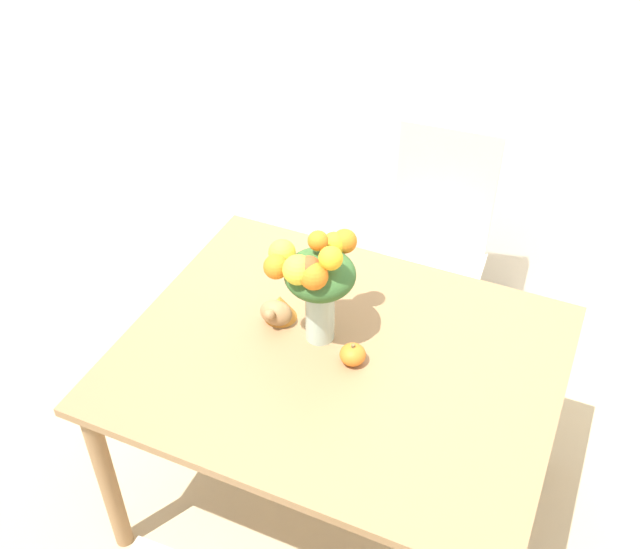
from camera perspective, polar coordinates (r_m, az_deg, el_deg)
The scene contains 7 objects.
ground_plane at distance 2.87m, azimuth 1.25°, elevation -16.33°, with size 12.00×12.00×0.00m, color tan.
wall_back at distance 3.10m, azimuth 11.96°, elevation 19.19°, with size 8.00×0.06×2.70m.
dining_table at distance 2.37m, azimuth 1.47°, elevation -7.56°, with size 1.33×1.06×0.72m.
flower_vase at distance 2.21m, azimuth -0.26°, elevation -0.27°, with size 0.26×0.28×0.40m.
pumpkin at distance 2.27m, azimuth 2.51°, elevation -6.11°, with size 0.08×0.08×0.07m.
turkey_figurine at distance 2.40m, azimuth -3.19°, elevation -2.66°, with size 0.11×0.14×0.09m.
dining_chair_near_window at distance 3.09m, azimuth 8.59°, elevation 1.78°, with size 0.45×0.45×1.01m.
Camera 1 is at (0.60, -1.51, 2.37)m, focal length 42.00 mm.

